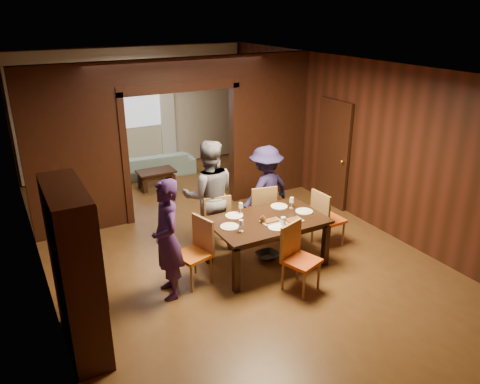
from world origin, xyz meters
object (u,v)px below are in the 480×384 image
person_purple (167,240)px  hutch (76,271)px  sofa (155,164)px  chair_near (302,259)px  chair_right (329,218)px  person_grey (209,196)px  person_navy (266,191)px  chair_left (193,253)px  chair_far_l (214,220)px  coffee_table (156,179)px  chair_far_r (260,210)px  dining_table (267,242)px

person_purple → hutch: (-1.25, -0.51, 0.16)m
sofa → chair_near: 5.62m
chair_near → person_purple: bearing=135.8°
chair_right → person_purple: bearing=89.6°
person_grey → person_navy: bearing=-162.2°
chair_left → chair_far_l: size_ratio=1.00×
coffee_table → chair_far_r: bearing=-75.2°
person_grey → chair_right: bearing=171.2°
person_grey → sofa: bearing=-77.8°
coffee_table → person_grey: bearing=-92.1°
person_navy → chair_right: person_navy is taller
person_grey → chair_right: 2.01m
dining_table → person_grey: bearing=119.4°
person_navy → chair_near: person_navy is taller
person_grey → chair_far_r: person_grey is taller
person_purple → coffee_table: person_purple is taller
person_grey → chair_right: person_grey is taller
person_grey → coffee_table: (0.11, 3.00, -0.71)m
chair_far_r → hutch: 3.60m
person_purple → chair_near: person_purple is taller
chair_right → hutch: hutch is taller
person_purple → hutch: size_ratio=0.84×
chair_left → chair_near: 1.53m
sofa → chair_far_l: (-0.31, -3.89, 0.22)m
person_navy → chair_near: size_ratio=1.63×
person_navy → chair_far_r: 0.34m
person_purple → chair_left: person_purple is taller
dining_table → chair_far_r: (0.40, 0.87, 0.10)m
sofa → chair_far_r: (0.55, -3.90, 0.22)m
person_navy → chair_left: bearing=12.9°
hutch → person_navy: bearing=23.9°
sofa → hutch: (-2.71, -5.35, 0.73)m
hutch → chair_near: bearing=-5.1°
person_navy → dining_table: person_navy is taller
coffee_table → chair_near: 4.80m
dining_table → chair_far_l: size_ratio=1.76×
person_navy → hutch: hutch is taller
chair_left → person_navy: bearing=101.1°
coffee_table → hutch: hutch is taller
sofa → chair_near: chair_near is taller
coffee_table → chair_left: 3.98m
sofa → chair_far_l: chair_far_l is taller
person_navy → chair_near: 1.86m
chair_near → hutch: 2.96m
person_navy → dining_table: 1.16m
chair_far_l → person_grey: bearing=-31.8°
person_purple → chair_far_l: 1.52m
chair_far_r → chair_far_l: bearing=11.1°
chair_left → chair_far_r: size_ratio=1.00×
person_navy → hutch: 3.73m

